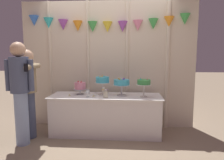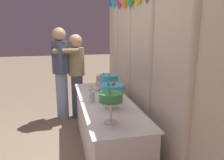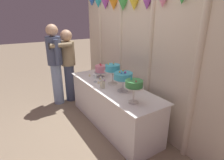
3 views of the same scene
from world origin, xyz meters
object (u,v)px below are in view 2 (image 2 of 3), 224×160
(cake_table, at_px, (106,127))
(tealight_far_left, at_px, (91,88))
(guest_man_dark_suit, at_px, (61,69))
(wine_glass, at_px, (91,89))
(cake_display_rightmost, at_px, (111,99))
(cake_display_midleft, at_px, (109,80))
(tealight_near_left, at_px, (93,97))
(cake_display_midright, at_px, (112,90))
(guest_girl_blue_dress, at_px, (76,72))
(flower_vase, at_px, (92,97))
(cake_display_leftmost, at_px, (103,81))

(cake_table, relative_size, tealight_far_left, 43.16)
(cake_table, height_order, guest_man_dark_suit, guest_man_dark_suit)
(wine_glass, bearing_deg, cake_display_rightmost, 3.65)
(wine_glass, bearing_deg, cake_display_midleft, 41.32)
(tealight_far_left, distance_m, tealight_near_left, 0.44)
(cake_display_midright, height_order, guest_girl_blue_dress, guest_girl_blue_dress)
(cake_table, distance_m, guest_girl_blue_dress, 1.44)
(cake_display_midright, bearing_deg, tealight_far_left, -172.82)
(cake_display_midright, relative_size, cake_display_rightmost, 0.93)
(cake_display_midright, relative_size, tealight_near_left, 6.65)
(cake_display_midleft, height_order, cake_display_rightmost, cake_display_midleft)
(flower_vase, height_order, tealight_near_left, flower_vase)
(cake_display_rightmost, bearing_deg, cake_display_leftmost, 172.56)
(cake_display_leftmost, bearing_deg, cake_display_midright, -3.20)
(cake_display_midright, distance_m, guest_man_dark_suit, 1.69)
(cake_display_rightmost, distance_m, tealight_far_left, 1.33)
(cake_table, bearing_deg, cake_display_leftmost, 173.11)
(cake_display_midleft, bearing_deg, tealight_near_left, -125.06)
(cake_display_rightmost, bearing_deg, cake_display_midright, 164.45)
(cake_table, distance_m, cake_display_rightmost, 0.91)
(cake_display_midright, distance_m, tealight_far_left, 0.95)
(cake_table, distance_m, flower_vase, 0.47)
(cake_display_rightmost, bearing_deg, guest_girl_blue_dress, -174.76)
(cake_display_leftmost, bearing_deg, wine_glass, -49.35)
(cake_display_midleft, xyz_separation_m, flower_vase, (0.08, -0.24, -0.19))
(cake_table, height_order, tealight_near_left, tealight_near_left)
(guest_man_dark_suit, bearing_deg, guest_girl_blue_dress, 91.51)
(tealight_near_left, bearing_deg, flower_vase, -12.22)
(cake_display_midright, distance_m, tealight_near_left, 0.55)
(cake_display_rightmost, height_order, wine_glass, cake_display_rightmost)
(cake_display_rightmost, distance_m, tealight_near_left, 0.90)
(flower_vase, bearing_deg, guest_girl_blue_dress, -176.17)
(tealight_far_left, relative_size, guest_girl_blue_dress, 0.03)
(cake_display_midleft, height_order, tealight_far_left, cake_display_midleft)
(cake_display_midleft, height_order, guest_girl_blue_dress, guest_girl_blue_dress)
(wine_glass, bearing_deg, cake_display_midright, 16.20)
(cake_table, xyz_separation_m, guest_man_dark_suit, (-1.31, -0.54, 0.57))
(flower_vase, xyz_separation_m, guest_girl_blue_dress, (-1.33, -0.09, 0.08))
(wine_glass, bearing_deg, guest_girl_blue_dress, -173.26)
(wine_glass, height_order, tealight_far_left, wine_glass)
(tealight_near_left, relative_size, guest_man_dark_suit, 0.03)
(wine_glass, bearing_deg, cake_table, 27.61)
(cake_display_rightmost, bearing_deg, wine_glass, -176.35)
(wine_glass, relative_size, tealight_near_left, 2.60)
(guest_girl_blue_dress, bearing_deg, cake_table, 11.82)
(guest_girl_blue_dress, relative_size, guest_man_dark_suit, 0.93)
(cake_display_midleft, height_order, cake_display_midright, cake_display_midleft)
(cake_table, relative_size, cake_display_midright, 6.20)
(cake_display_midright, bearing_deg, tealight_near_left, -162.24)
(cake_table, xyz_separation_m, tealight_far_left, (-0.63, -0.10, 0.37))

